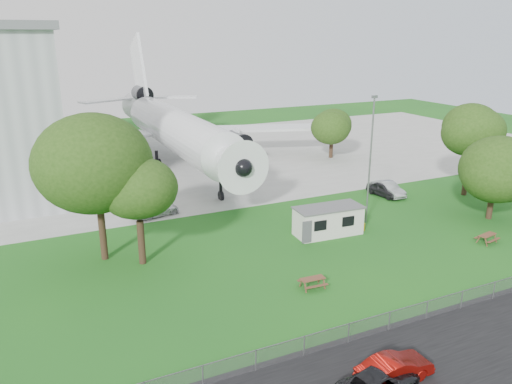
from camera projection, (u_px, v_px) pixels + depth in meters
name	position (u px, v px, depth m)	size (l,w,h in m)	color
ground	(330.00, 263.00, 39.56)	(160.00, 160.00, 0.00)	#256F1C
asphalt_strip	(457.00, 353.00, 28.35)	(120.00, 8.00, 0.02)	black
concrete_apron	(185.00, 160.00, 72.32)	(120.00, 46.00, 0.03)	#B7B7B2
airliner	(174.00, 127.00, 68.07)	(46.36, 47.73, 17.69)	white
site_cabin	(328.00, 220.00, 44.93)	(6.82, 3.06, 2.62)	silver
picnic_west	(312.00, 288.00, 35.71)	(1.80, 1.50, 0.76)	brown
picnic_east	(486.00, 243.00, 43.47)	(1.80, 1.50, 0.76)	brown
fence	(414.00, 323.00, 31.37)	(58.00, 0.04, 1.30)	gray
lamp_mast	(370.00, 162.00, 46.44)	(0.16, 0.16, 12.00)	slate
tree_west_big	(96.00, 169.00, 38.08)	(8.89, 8.89, 11.99)	#382619
tree_west_small	(137.00, 189.00, 37.73)	(6.61, 6.61, 9.45)	#382619
tree_east_front	(496.00, 169.00, 47.65)	(8.09, 8.09, 9.11)	#382619
tree_east_back	(472.00, 134.00, 54.35)	(6.81, 6.81, 10.41)	#382619
tree_far_apron	(332.00, 126.00, 72.03)	(5.96, 5.96, 7.69)	#382619
car_centre_sedan	(395.00, 369.00, 25.91)	(1.50, 4.30, 1.42)	maroon
car_west_estate	(378.00, 383.00, 24.92)	(2.26, 4.90, 1.36)	black
car_ne_hatch	(384.00, 190.00, 55.79)	(1.73, 4.30, 1.47)	black
car_ne_sedan	(388.00, 189.00, 55.99)	(1.63, 4.67, 1.54)	#AFB2B7
car_apron_van	(157.00, 210.00, 49.68)	(1.82, 4.47, 1.30)	silver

